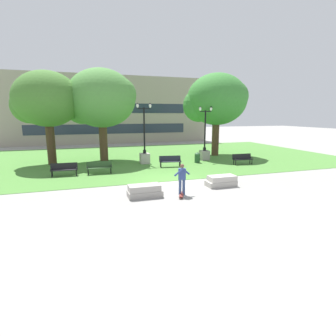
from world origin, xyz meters
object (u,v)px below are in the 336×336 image
Objects in this scene: concrete_block_left at (221,181)px; lamp_post_center at (205,149)px; concrete_block_center at (145,191)px; lamp_post_right at (145,152)px; person_skateboarder at (182,177)px; park_bench_near_left at (170,161)px; skateboard at (181,195)px; park_bench_near_right at (64,169)px; park_bench_far_right at (242,158)px; park_bench_far_left at (99,167)px; trash_bin at (197,157)px.

lamp_post_center is (3.05, 8.78, 0.73)m from concrete_block_left.
lamp_post_right is (2.13, 9.34, 0.77)m from concrete_block_center.
person_skateboarder reaches higher than park_bench_near_left.
park_bench_near_right is at bearing 131.71° from skateboard.
concrete_block_center is 1.05× the size of person_skateboarder.
park_bench_near_right is at bearing -155.26° from lamp_post_right.
skateboard is 10.84m from park_bench_far_right.
concrete_block_center is 0.99× the size of park_bench_near_right.
skateboard is 0.19× the size of lamp_post_right.
park_bench_far_left is 10.41m from lamp_post_center.
lamp_post_right reaches higher than park_bench_near_left.
park_bench_near_right is 1.00× the size of park_bench_far_right.
concrete_block_center is 11.98m from park_bench_far_right.
concrete_block_center is 0.36× the size of lamp_post_center.
concrete_block_left is 3.32m from skateboard.
concrete_block_center is 0.34× the size of lamp_post_right.
trash_bin is at bearing 50.95° from concrete_block_center.
lamp_post_center reaches higher than park_bench_far_left.
skateboard is at bearing -139.92° from park_bench_far_right.
park_bench_far_left is (-6.86, 5.66, 0.23)m from concrete_block_left.
park_bench_near_left reaches higher than skateboard.
trash_bin is at bearing 61.17° from person_skateboarder.
concrete_block_left is at bearing -72.23° from lamp_post_right.
park_bench_far_right is at bearing -20.35° from lamp_post_right.
concrete_block_left is 9.17m from lamp_post_right.
lamp_post_center reaches higher than concrete_block_left.
park_bench_near_right is 1.89× the size of trash_bin.
park_bench_near_left is 1.03× the size of park_bench_near_right.
trash_bin reaches higher than park_bench_near_left.
person_skateboarder is 0.94m from skateboard.
trash_bin is at bearing 20.07° from park_bench_near_left.
lamp_post_right is at bearing 36.71° from park_bench_far_left.
concrete_block_center is at bearing -147.87° from park_bench_far_right.
park_bench_far_right is (12.09, 0.07, 0.00)m from park_bench_far_left.
park_bench_far_right is at bearing 32.13° from concrete_block_center.
park_bench_far_right is 0.35× the size of lamp_post_right.
person_skateboarder is 7.77m from park_bench_near_left.
person_skateboarder is 1.78× the size of trash_bin.
park_bench_near_left is at bearing 76.03° from skateboard.
person_skateboarder is 9.66m from lamp_post_right.
skateboard is at bearing -103.97° from park_bench_near_left.
lamp_post_center is at bearing 49.78° from concrete_block_center.
park_bench_near_right is (-6.34, 6.68, -0.43)m from person_skateboarder.
lamp_post_right reaches higher than park_bench_near_right.
person_skateboarder reaches higher than trash_bin.
park_bench_near_left is (-1.11, 6.58, 0.23)m from concrete_block_left.
concrete_block_left is at bearing -103.32° from trash_bin.
park_bench_near_left is (1.95, 7.83, 0.45)m from skateboard.
lamp_post_right is at bearing 167.17° from trash_bin.
park_bench_near_right is 11.25m from trash_bin.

